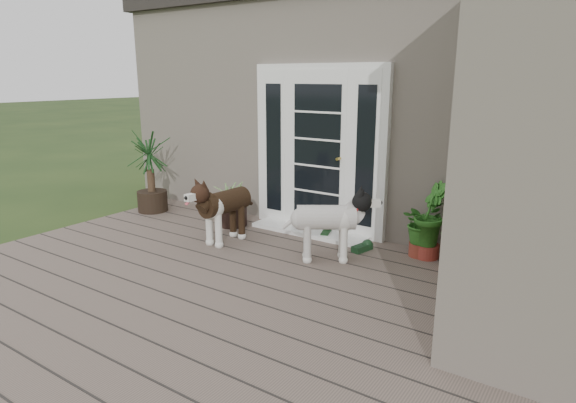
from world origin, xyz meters
The scene contains 15 objects.
deck centered at (0.00, 0.40, 0.06)m, with size 6.20×4.60×0.12m, color #6B5B4C.
house_main centered at (0.00, 4.65, 1.55)m, with size 7.40×4.00×3.10m, color #665E54.
roof_main centered at (0.00, 4.65, 3.20)m, with size 7.60×4.20×0.20m, color #2D2826.
door_unit centered at (-0.20, 2.60, 1.19)m, with size 1.90×0.14×2.15m, color white.
door_step centered at (-0.20, 2.40, 0.14)m, with size 1.60×0.40×0.05m, color white.
brindle_dog centered at (-0.88, 1.53, 0.49)m, with size 0.38×0.89×0.74m, color #301F11, non-canonical shape.
white_dog centered at (0.45, 1.68, 0.48)m, with size 0.37×0.87×0.72m, color white, non-canonical shape.
spider_plant centered at (-1.26, 2.11, 0.47)m, with size 0.66×0.66×0.71m, color #809A5F, non-canonical shape.
yucca centered at (-2.75, 1.99, 0.73)m, with size 0.85×0.85×1.22m, color black, non-canonical shape.
herb_a centered at (1.28, 2.39, 0.41)m, with size 0.45×0.45×0.57m, color #215919.
herb_b centered at (1.36, 2.39, 0.44)m, with size 0.43×0.43×0.65m, color #1F5819.
herb_c centered at (1.74, 2.17, 0.43)m, with size 0.40×0.40×0.62m, color #1B5E21.
sapling centered at (2.18, 1.81, 1.04)m, with size 0.54×0.54×1.83m, color #2C5F1B, non-canonical shape.
clog_left centered at (0.05, 2.40, 0.16)m, with size 0.14×0.29×0.09m, color #163718, non-canonical shape.
clog_right centered at (0.67, 2.17, 0.17)m, with size 0.15×0.32×0.10m, color black, non-canonical shape.
Camera 1 is at (2.97, -2.78, 2.11)m, focal length 30.33 mm.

